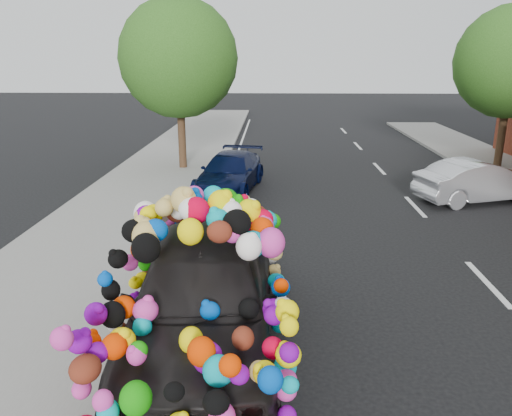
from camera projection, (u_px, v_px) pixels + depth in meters
The scene contains 9 objects.
ground at pixel (296, 281), 9.50m from camera, with size 100.00×100.00×0.00m, color black.
sidewalk at pixel (73, 275), 9.61m from camera, with size 4.00×60.00×0.12m, color gray.
kerb at pixel (173, 276), 9.55m from camera, with size 0.15×60.00×0.13m, color gray.
lane_markings at pixel (487, 283), 9.38m from camera, with size 6.00×50.00×0.01m, color silver, non-canonical shape.
tree_near_sidewalk at pixel (179, 58), 17.52m from camera, with size 4.20×4.20×6.13m.
tree_far_b at pixel (512, 62), 17.67m from camera, with size 4.00×4.00×5.90m.
plush_art_car at pixel (203, 271), 6.96m from camera, with size 2.60×5.33×2.37m.
navy_sedan at pixel (230, 173), 15.67m from camera, with size 1.63×4.02×1.17m, color black.
silver_hatchback at pixel (479, 181), 14.51m from camera, with size 1.29×3.70×1.22m, color #B0B1B8.
Camera 1 is at (-0.48, -8.69, 4.10)m, focal length 35.00 mm.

